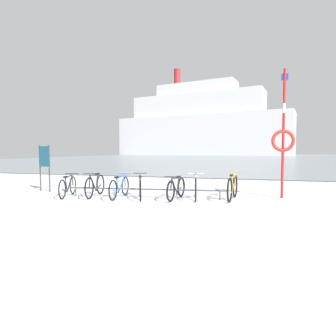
{
  "coord_description": "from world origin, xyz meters",
  "views": [
    {
      "loc": [
        2.05,
        -5.35,
        1.51
      ],
      "look_at": [
        -1.38,
        6.93,
        0.72
      ],
      "focal_mm": 30.53,
      "sensor_mm": 36.0,
      "label": 1
    }
  ],
  "objects_px": {
    "bicycle_2": "(120,187)",
    "bicycle_6": "(233,187)",
    "ferry_ship": "(199,125)",
    "bicycle_3": "(140,187)",
    "info_sign": "(44,160)",
    "bicycle_5": "(196,187)",
    "bicycle_4": "(176,188)",
    "rescue_post": "(283,137)",
    "bicycle_1": "(95,186)",
    "bicycle_0": "(68,186)"
  },
  "relations": [
    {
      "from": "rescue_post",
      "to": "bicycle_1",
      "type": "bearing_deg",
      "value": -167.25
    },
    {
      "from": "bicycle_0",
      "to": "bicycle_5",
      "type": "relative_size",
      "value": 0.91
    },
    {
      "from": "bicycle_5",
      "to": "bicycle_0",
      "type": "bearing_deg",
      "value": -170.34
    },
    {
      "from": "bicycle_2",
      "to": "bicycle_4",
      "type": "xyz_separation_m",
      "value": [
        1.81,
        0.2,
        -0.0
      ]
    },
    {
      "from": "bicycle_5",
      "to": "bicycle_6",
      "type": "distance_m",
      "value": 1.13
    },
    {
      "from": "bicycle_6",
      "to": "rescue_post",
      "type": "xyz_separation_m",
      "value": [
        1.49,
        0.72,
        1.55
      ]
    },
    {
      "from": "bicycle_5",
      "to": "info_sign",
      "type": "relative_size",
      "value": 1.03
    },
    {
      "from": "bicycle_1",
      "to": "bicycle_3",
      "type": "xyz_separation_m",
      "value": [
        1.54,
        0.08,
        -0.01
      ]
    },
    {
      "from": "bicycle_5",
      "to": "bicycle_6",
      "type": "xyz_separation_m",
      "value": [
        1.12,
        0.14,
        -0.0
      ]
    },
    {
      "from": "bicycle_1",
      "to": "ferry_ship",
      "type": "distance_m",
      "value": 86.47
    },
    {
      "from": "bicycle_4",
      "to": "info_sign",
      "type": "relative_size",
      "value": 0.93
    },
    {
      "from": "info_sign",
      "to": "bicycle_6",
      "type": "bearing_deg",
      "value": -0.09
    },
    {
      "from": "bicycle_0",
      "to": "bicycle_5",
      "type": "distance_m",
      "value": 4.16
    },
    {
      "from": "bicycle_0",
      "to": "bicycle_5",
      "type": "bearing_deg",
      "value": 9.66
    },
    {
      "from": "bicycle_2",
      "to": "ferry_ship",
      "type": "distance_m",
      "value": 86.58
    },
    {
      "from": "bicycle_5",
      "to": "ferry_ship",
      "type": "relative_size",
      "value": 0.03
    },
    {
      "from": "bicycle_4",
      "to": "info_sign",
      "type": "distance_m",
      "value": 5.19
    },
    {
      "from": "bicycle_4",
      "to": "bicycle_6",
      "type": "bearing_deg",
      "value": 13.26
    },
    {
      "from": "bicycle_2",
      "to": "bicycle_4",
      "type": "height_order",
      "value": "bicycle_4"
    },
    {
      "from": "info_sign",
      "to": "rescue_post",
      "type": "bearing_deg",
      "value": 4.91
    },
    {
      "from": "bicycle_2",
      "to": "ferry_ship",
      "type": "bearing_deg",
      "value": 97.69
    },
    {
      "from": "bicycle_4",
      "to": "bicycle_5",
      "type": "bearing_deg",
      "value": 24.43
    },
    {
      "from": "rescue_post",
      "to": "bicycle_5",
      "type": "bearing_deg",
      "value": -161.71
    },
    {
      "from": "bicycle_3",
      "to": "bicycle_4",
      "type": "bearing_deg",
      "value": 6.18
    },
    {
      "from": "bicycle_1",
      "to": "bicycle_6",
      "type": "height_order",
      "value": "bicycle_6"
    },
    {
      "from": "bicycle_3",
      "to": "rescue_post",
      "type": "relative_size",
      "value": 0.38
    },
    {
      "from": "bicycle_3",
      "to": "bicycle_5",
      "type": "distance_m",
      "value": 1.74
    },
    {
      "from": "ferry_ship",
      "to": "info_sign",
      "type": "bearing_deg",
      "value": -84.45
    },
    {
      "from": "bicycle_1",
      "to": "ferry_ship",
      "type": "relative_size",
      "value": 0.03
    },
    {
      "from": "bicycle_3",
      "to": "info_sign",
      "type": "height_order",
      "value": "info_sign"
    },
    {
      "from": "bicycle_6",
      "to": "rescue_post",
      "type": "relative_size",
      "value": 0.42
    },
    {
      "from": "info_sign",
      "to": "bicycle_1",
      "type": "bearing_deg",
      "value": -14.17
    },
    {
      "from": "bicycle_2",
      "to": "bicycle_3",
      "type": "bearing_deg",
      "value": 6.67
    },
    {
      "from": "bicycle_2",
      "to": "bicycle_3",
      "type": "height_order",
      "value": "bicycle_3"
    },
    {
      "from": "bicycle_5",
      "to": "info_sign",
      "type": "bearing_deg",
      "value": 178.47
    },
    {
      "from": "bicycle_3",
      "to": "bicycle_6",
      "type": "distance_m",
      "value": 2.87
    },
    {
      "from": "bicycle_1",
      "to": "bicycle_2",
      "type": "xyz_separation_m",
      "value": [
        0.87,
        0.0,
        -0.02
      ]
    },
    {
      "from": "bicycle_2",
      "to": "rescue_post",
      "type": "height_order",
      "value": "rescue_post"
    },
    {
      "from": "bicycle_2",
      "to": "info_sign",
      "type": "relative_size",
      "value": 0.99
    },
    {
      "from": "bicycle_2",
      "to": "info_sign",
      "type": "xyz_separation_m",
      "value": [
        -3.3,
        0.61,
        0.8
      ]
    },
    {
      "from": "bicycle_2",
      "to": "bicycle_6",
      "type": "bearing_deg",
      "value": 9.72
    },
    {
      "from": "info_sign",
      "to": "ferry_ship",
      "type": "distance_m",
      "value": 85.52
    },
    {
      "from": "bicycle_0",
      "to": "rescue_post",
      "type": "distance_m",
      "value": 7.08
    },
    {
      "from": "bicycle_1",
      "to": "info_sign",
      "type": "relative_size",
      "value": 0.96
    },
    {
      "from": "bicycle_3",
      "to": "info_sign",
      "type": "bearing_deg",
      "value": 172.4
    },
    {
      "from": "bicycle_1",
      "to": "bicycle_2",
      "type": "bearing_deg",
      "value": 0.29
    },
    {
      "from": "bicycle_6",
      "to": "bicycle_4",
      "type": "bearing_deg",
      "value": -166.74
    },
    {
      "from": "bicycle_3",
      "to": "bicycle_5",
      "type": "xyz_separation_m",
      "value": [
        1.7,
        0.38,
        0.03
      ]
    },
    {
      "from": "bicycle_5",
      "to": "bicycle_6",
      "type": "bearing_deg",
      "value": 7.2
    },
    {
      "from": "bicycle_1",
      "to": "rescue_post",
      "type": "relative_size",
      "value": 0.41
    }
  ]
}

